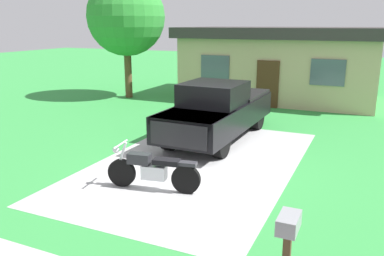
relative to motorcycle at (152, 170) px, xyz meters
name	(u,v)px	position (x,y,z in m)	size (l,w,h in m)	color
ground_plane	(198,162)	(0.22, 2.11, -0.47)	(80.00, 80.00, 0.00)	green
driveway_pad	(198,162)	(0.22, 2.11, -0.47)	(5.05, 8.33, 0.01)	#AFAFAF
motorcycle	(152,170)	(0.00, 0.00, 0.00)	(2.20, 0.74, 1.09)	black
pickup_truck	(219,110)	(-0.15, 4.63, 0.48)	(2.13, 5.67, 1.90)	black
mailbox	(288,235)	(3.52, -2.50, 0.51)	(0.26, 0.48, 1.26)	#4C3823
shade_tree	(126,17)	(-7.02, 9.77, 3.52)	(3.83, 3.83, 5.92)	brown
neighbor_house	(281,63)	(0.07, 12.69, 1.32)	(9.60, 5.60, 3.50)	tan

